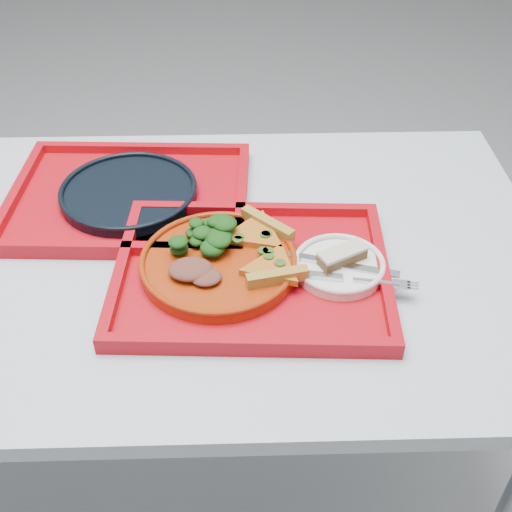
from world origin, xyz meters
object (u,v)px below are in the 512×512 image
at_px(dinner_plate, 219,265).
at_px(tray_main, 252,275).
at_px(tray_far, 130,199).
at_px(navy_plate, 129,193).
at_px(dessert_bar, 342,255).

bearing_deg(dinner_plate, tray_main, -10.30).
distance_m(tray_far, navy_plate, 0.01).
relative_size(tray_far, dinner_plate, 1.73).
bearing_deg(tray_main, dessert_bar, 6.11).
distance_m(tray_main, navy_plate, 0.32).
relative_size(tray_far, navy_plate, 1.73).
distance_m(tray_main, dinner_plate, 0.06).
xyz_separation_m(tray_main, dessert_bar, (0.15, 0.01, 0.03)).
distance_m(tray_far, dessert_bar, 0.44).
relative_size(dinner_plate, dessert_bar, 2.98).
distance_m(tray_main, tray_far, 0.32).
height_order(tray_main, dinner_plate, dinner_plate).
height_order(dinner_plate, navy_plate, dinner_plate).
distance_m(dinner_plate, dessert_bar, 0.21).
xyz_separation_m(tray_far, navy_plate, (0.00, 0.00, 0.01)).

